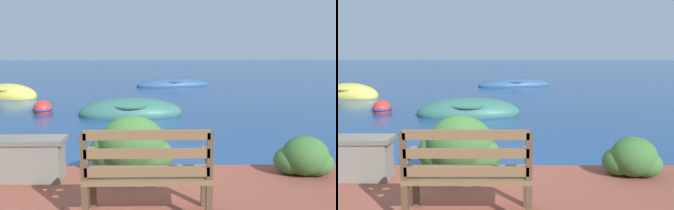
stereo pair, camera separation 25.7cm
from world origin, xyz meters
The scene contains 8 objects.
ground_plane centered at (0.00, 0.00, 0.00)m, with size 80.00×80.00×0.00m.
park_bench centered at (0.43, -1.62, 0.70)m, with size 1.23×0.48×0.93m.
hedge_clump_left centered at (0.18, -0.28, 0.55)m, with size 1.12×0.81×0.76m.
hedge_clump_centre centered at (2.43, -0.42, 0.44)m, with size 0.76×0.55×0.51m.
rowboat_nearest centered at (-0.23, 4.95, 0.07)m, with size 2.89×1.51×0.83m.
rowboat_mid centered at (-4.93, 8.58, 0.08)m, with size 2.65×2.08×0.86m.
rowboat_far centered at (1.18, 11.97, 0.05)m, with size 3.49×1.70×0.65m.
mooring_buoy centered at (-2.74, 5.39, 0.09)m, with size 0.57×0.57×0.52m.
Camera 1 is at (0.54, -5.09, 1.92)m, focal length 40.00 mm.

